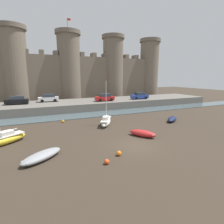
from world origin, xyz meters
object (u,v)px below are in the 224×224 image
Objects in this scene: rowboat_near_channel_left at (172,119)px; car_quay_west at (140,96)px; sailboat_midflat_right at (4,139)px; mooring_buoy_near_shore at (107,162)px; rowboat_midflat_left at (42,156)px; mooring_buoy_near_channel at (119,153)px; mooring_buoy_mid_mud at (63,121)px; car_quay_centre_east at (105,97)px; sailboat_foreground_left at (106,121)px; car_quay_east at (49,98)px; rowboat_foreground_centre at (143,133)px; car_quay_centre_west at (17,100)px.

car_quay_west is (3.41, 14.79, 2.04)m from rowboat_near_channel_left.
mooring_buoy_near_shore is (8.17, -8.16, -0.34)m from sailboat_midflat_right.
rowboat_midflat_left reaches higher than mooring_buoy_near_channel.
mooring_buoy_mid_mud is 13.76m from car_quay_centre_east.
rowboat_near_channel_left is 16.00m from car_quay_centre_east.
sailboat_foreground_left is 11.57m from mooring_buoy_near_shore.
sailboat_foreground_left is 1.86× the size of rowboat_near_channel_left.
car_quay_centre_east is (13.81, 20.54, 2.06)m from rowboat_midflat_left.
sailboat_foreground_left is at bearing 168.10° from rowboat_near_channel_left.
car_quay_east reaches higher than rowboat_midflat_left.
mooring_buoy_mid_mud is at bearing 144.72° from sailboat_foreground_left.
mooring_buoy_near_shore reaches higher than mooring_buoy_mid_mud.
mooring_buoy_mid_mud is at bearing 94.91° from mooring_buoy_near_shore.
rowboat_foreground_centre is at bearing -71.90° from sailboat_foreground_left.
sailboat_midflat_right reaches higher than car_quay_east.
rowboat_near_channel_left is (8.26, 4.15, -0.03)m from rowboat_foreground_centre.
sailboat_midflat_right reaches higher than mooring_buoy_mid_mud.
sailboat_midflat_right reaches higher than mooring_buoy_near_channel.
car_quay_east is (-3.82, 26.25, 2.19)m from mooring_buoy_near_channel.
sailboat_midflat_right is 22.76m from rowboat_near_channel_left.
rowboat_midflat_left reaches higher than mooring_buoy_mid_mud.
car_quay_centre_east reaches higher than mooring_buoy_near_shore.
sailboat_foreground_left is at bearing -68.47° from car_quay_east.
car_quay_centre_east is (10.34, 8.80, 2.21)m from mooring_buoy_mid_mud.
rowboat_foreground_centre is at bearing 7.72° from rowboat_midflat_left.
sailboat_midflat_right is at bearing -178.96° from rowboat_near_channel_left.
mooring_buoy_mid_mud is at bearing -155.66° from car_quay_west.
sailboat_foreground_left is at bearing -137.46° from car_quay_west.
rowboat_foreground_centre reaches higher than mooring_buoy_mid_mud.
car_quay_west is at bearing 42.54° from sailboat_foreground_left.
car_quay_centre_west is (-3.38, 23.00, 2.06)m from rowboat_midflat_left.
rowboat_foreground_centre is at bearing -56.13° from car_quay_centre_west.
car_quay_west reaches higher than mooring_buoy_near_channel.
mooring_buoy_near_channel reaches higher than mooring_buoy_near_shore.
car_quay_centre_west is 1.00× the size of car_quay_east.
car_quay_west is at bearing 53.69° from mooring_buoy_near_channel.
car_quay_east is (2.48, 24.32, 2.06)m from rowboat_midflat_left.
mooring_buoy_near_shore is (-14.59, -8.57, -0.17)m from rowboat_near_channel_left.
sailboat_foreground_left reaches higher than rowboat_midflat_left.
car_quay_east is (-8.58, 22.83, 2.01)m from rowboat_foreground_centre.
car_quay_centre_west is 1.00× the size of car_quay_centre_east.
car_quay_centre_west reaches higher than rowboat_near_channel_left.
car_quay_centre_west is (-12.36, 15.17, 1.85)m from sailboat_foreground_left.
sailboat_foreground_left reaches higher than car_quay_east.
rowboat_foreground_centre is 0.78× the size of car_quay_east.
car_quay_centre_west is at bearing 129.18° from sailboat_foreground_left.
car_quay_centre_east is at bearing 81.76° from rowboat_foreground_centre.
mooring_buoy_near_channel is (1.56, 0.99, 0.01)m from mooring_buoy_near_shore.
sailboat_midflat_right is 1.21× the size of car_quay_centre_west.
sailboat_foreground_left reaches higher than mooring_buoy_near_shore.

